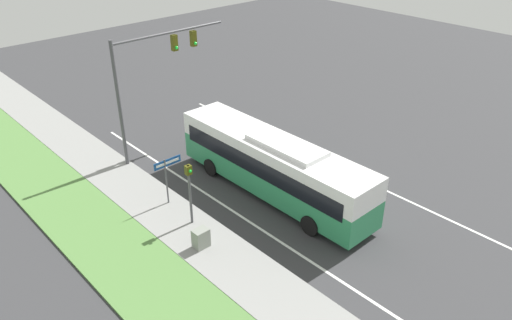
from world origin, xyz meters
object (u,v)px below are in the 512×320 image
object	(u,v)px
pedestrian_signal	(190,185)
street_sign	(167,172)
signal_gantry	(150,70)
utility_cabinet	(201,238)
bus	(273,163)

from	to	relation	value
pedestrian_signal	street_sign	bearing A→B (deg)	84.52
signal_gantry	utility_cabinet	distance (m)	10.68
signal_gantry	street_sign	distance (m)	6.55
signal_gantry	bus	bearing A→B (deg)	-76.22
pedestrian_signal	street_sign	size ratio (longest dim) A/B	1.24
bus	street_sign	world-z (taller)	bus
signal_gantry	pedestrian_signal	bearing A→B (deg)	-111.30
bus	pedestrian_signal	world-z (taller)	bus
signal_gantry	pedestrian_signal	xyz separation A→B (m)	(-2.80, -7.17, -3.05)
bus	pedestrian_signal	distance (m)	4.77
utility_cabinet	pedestrian_signal	bearing A→B (deg)	65.91
signal_gantry	pedestrian_signal	world-z (taller)	signal_gantry
bus	utility_cabinet	world-z (taller)	bus
pedestrian_signal	street_sign	world-z (taller)	pedestrian_signal
bus	signal_gantry	size ratio (longest dim) A/B	1.62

